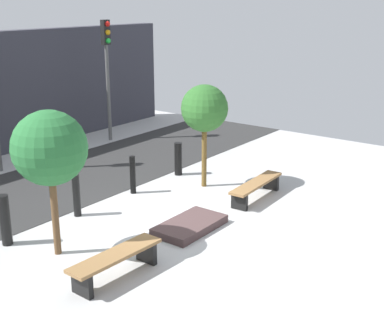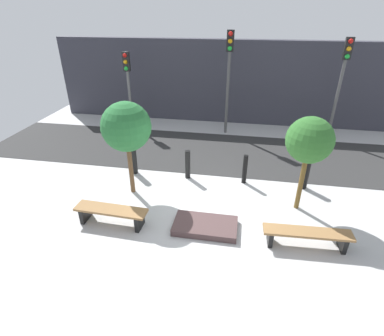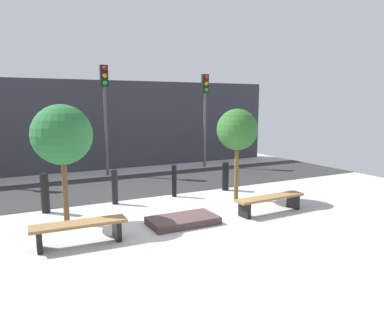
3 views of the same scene
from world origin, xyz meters
The scene contains 14 objects.
ground_plane centered at (0.00, 0.00, 0.00)m, with size 18.00×18.00×0.00m, color #B1B1B1.
road_strip centered at (0.00, 4.02, 0.01)m, with size 18.00×3.62×0.01m, color #2D2D2D.
building_facade centered at (0.00, 7.68, 1.83)m, with size 16.20×0.50×3.66m, color #33333D.
bench_left centered at (-2.36, -0.66, 0.33)m, with size 1.86×0.52×0.46m.
bench_right centered at (2.36, -0.66, 0.32)m, with size 1.99×0.47×0.43m.
planter_bed centered at (0.00, -0.46, 0.08)m, with size 1.58×0.87×0.17m, color #483535.
tree_behind_left_bench centered at (-2.36, 0.87, 2.04)m, with size 1.36×1.36×2.74m.
tree_behind_right_bench centered at (2.36, 0.87, 2.00)m, with size 1.16×1.16×2.60m.
bollard_far_left centered at (-2.70, 1.96, 0.51)m, with size 0.21×0.21×1.02m, color black.
bollard_left centered at (-0.90, 1.96, 0.48)m, with size 0.16×0.16×0.95m, color black.
bollard_center centered at (0.90, 1.96, 0.47)m, with size 0.14×0.14×0.94m, color black.
bollard_right centered at (2.70, 1.96, 0.45)m, with size 0.21×0.21×0.90m, color black.
traffic_light_mid_west centered at (0.00, 6.12, 2.82)m, with size 0.28×0.27×4.12m.
traffic_light_mid_east centered at (4.27, 6.12, 2.71)m, with size 0.28×0.27×3.94m.
Camera 3 is at (-3.62, -7.91, 2.77)m, focal length 35.00 mm.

